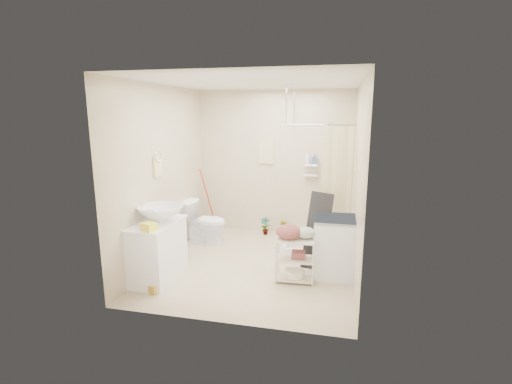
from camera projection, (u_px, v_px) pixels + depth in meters
floor at (255, 264)px, 5.49m from camera, size 3.20×3.20×0.00m
ceiling at (255, 82)px, 4.94m from camera, size 2.80×3.20×0.04m
wall_back at (274, 163)px, 6.74m from camera, size 2.80×0.04×2.60m
wall_front at (220, 205)px, 3.69m from camera, size 2.80×0.04×2.60m
wall_left at (163, 174)px, 5.51m from camera, size 0.04×3.20×2.60m
wall_right at (358, 182)px, 4.92m from camera, size 0.04×3.20×2.60m
vanity at (158, 251)px, 4.94m from camera, size 0.51×0.90×0.79m
sink at (160, 213)px, 4.90m from camera, size 0.72×0.72×0.21m
counter_basket at (149, 227)px, 4.52m from camera, size 0.22×0.20×0.10m
floor_basket at (154, 286)px, 4.63m from camera, size 0.32×0.29×0.14m
toilet at (205, 222)px, 6.34m from camera, size 0.75×0.47×0.74m
mop at (207, 199)px, 7.00m from camera, size 0.14×0.14×1.18m
potted_plant_a at (265, 226)px, 6.79m from camera, size 0.18×0.13×0.33m
potted_plant_b at (284, 228)px, 6.74m from camera, size 0.20×0.20×0.29m
hanging_towel at (266, 152)px, 6.71m from camera, size 0.28×0.03×0.42m
towel_ring at (158, 165)px, 5.28m from camera, size 0.04×0.22×0.34m
tp_holder at (169, 211)px, 5.67m from camera, size 0.08×0.12×0.14m
shower at (319, 184)px, 6.09m from camera, size 1.10×1.10×2.10m
shampoo_bottle_a at (308, 158)px, 6.50m from camera, size 0.08×0.08×0.21m
shampoo_bottle_b at (315, 159)px, 6.50m from camera, size 0.09×0.09×0.17m
washing_machine at (335, 246)px, 5.06m from camera, size 0.57×0.59×0.81m
laundry_rack at (295, 256)px, 4.88m from camera, size 0.52×0.32×0.70m
ironing_board at (317, 231)px, 5.22m from camera, size 0.33×0.13×1.14m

